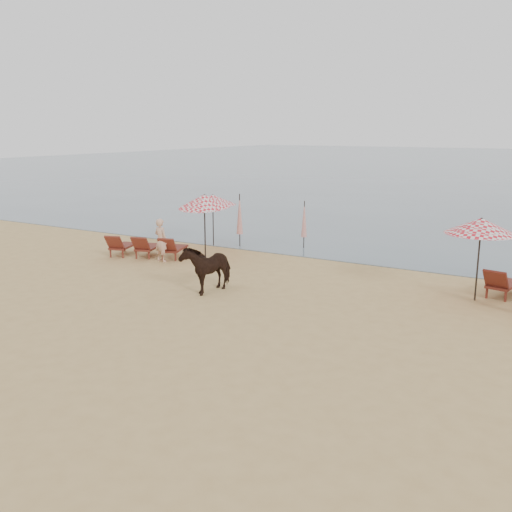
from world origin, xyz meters
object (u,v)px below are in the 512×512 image
at_px(umbrella_open_left_b, 204,201).
at_px(umbrella_closed_right, 304,219).
at_px(umbrella_closed_left, 240,214).
at_px(cow, 207,267).
at_px(beachgoer_left, 161,240).
at_px(umbrella_open_left_a, 213,200).
at_px(lounger_cluster_left, 146,246).
at_px(umbrella_open_right, 481,226).

distance_m(umbrella_open_left_b, umbrella_closed_right, 4.60).
bearing_deg(umbrella_open_left_b, umbrella_closed_right, 73.37).
height_order(umbrella_closed_left, cow, umbrella_closed_left).
bearing_deg(cow, beachgoer_left, 152.99).
bearing_deg(umbrella_open_left_a, umbrella_closed_right, 2.31).
xyz_separation_m(umbrella_closed_right, cow, (0.17, -7.51, -0.50)).
height_order(lounger_cluster_left, umbrella_open_left_b, umbrella_open_left_b).
bearing_deg(umbrella_open_right, lounger_cluster_left, 156.91).
bearing_deg(umbrella_closed_left, beachgoer_left, -105.95).
bearing_deg(umbrella_open_left_a, umbrella_closed_left, 2.97).
distance_m(lounger_cluster_left, cow, 5.65).
bearing_deg(lounger_cluster_left, umbrella_closed_right, 28.00).
distance_m(umbrella_open_right, cow, 8.39).
bearing_deg(umbrella_open_left_b, umbrella_closed_left, 108.38).
xyz_separation_m(umbrella_closed_left, cow, (2.77, -6.44, -0.66)).
distance_m(lounger_cluster_left, umbrella_closed_left, 4.38).
bearing_deg(cow, umbrella_open_right, 27.78).
distance_m(umbrella_open_left_a, beachgoer_left, 3.72).
bearing_deg(cow, umbrella_open_left_b, 131.15).
bearing_deg(lounger_cluster_left, beachgoer_left, -33.38).
bearing_deg(cow, umbrella_closed_left, 118.46).
relative_size(lounger_cluster_left, umbrella_open_right, 1.29).
bearing_deg(umbrella_open_right, beachgoer_left, 158.55).
height_order(umbrella_open_left_a, umbrella_open_left_b, umbrella_open_left_b).
bearing_deg(umbrella_open_left_a, cow, -77.53).
bearing_deg(cow, umbrella_open_left_a, 128.02).
relative_size(umbrella_open_left_b, cow, 1.45).
relative_size(umbrella_open_left_a, umbrella_closed_left, 0.98).
xyz_separation_m(umbrella_open_left_a, umbrella_open_right, (11.48, -2.81, 0.23)).
xyz_separation_m(umbrella_open_right, umbrella_closed_left, (-10.39, 3.28, -0.85)).
height_order(lounger_cluster_left, umbrella_open_right, umbrella_open_right).
height_order(umbrella_open_left_a, cow, umbrella_open_left_a).
bearing_deg(umbrella_open_right, umbrella_open_left_b, 151.03).
bearing_deg(umbrella_closed_right, umbrella_open_left_b, -126.39).
relative_size(lounger_cluster_left, cow, 1.79).
bearing_deg(umbrella_closed_right, cow, -88.72).
height_order(umbrella_closed_right, cow, umbrella_closed_right).
bearing_deg(umbrella_closed_right, beachgoer_left, -126.50).
xyz_separation_m(umbrella_open_left_a, beachgoer_left, (-0.05, -3.51, -1.21)).
xyz_separation_m(umbrella_open_left_a, umbrella_closed_left, (1.08, 0.47, -0.62)).
bearing_deg(umbrella_closed_right, lounger_cluster_left, -135.00).
bearing_deg(lounger_cluster_left, cow, -46.30).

